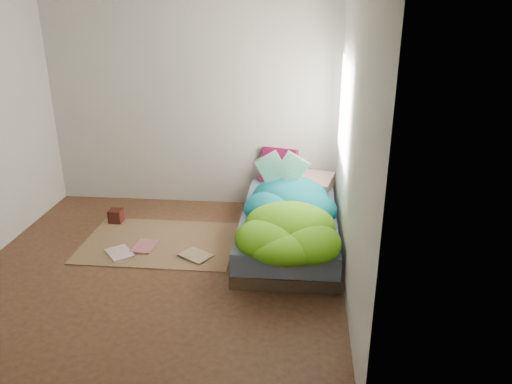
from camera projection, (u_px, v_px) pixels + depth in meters
ground at (159, 270)px, 4.80m from camera, size 3.50×3.50×0.00m
room_walls at (147, 102)px, 4.21m from camera, size 3.54×3.54×2.62m
bed at (289, 227)px, 5.30m from camera, size 1.00×2.00×0.34m
duvet at (289, 206)px, 4.97m from camera, size 0.96×1.84×0.34m
rug at (160, 242)px, 5.32m from camera, size 1.60×1.10×0.01m
pillow_floral at (307, 181)px, 5.94m from camera, size 0.66×0.51×0.13m
pillow_magenta at (279, 165)px, 6.02m from camera, size 0.44×0.23×0.42m
open_book at (282, 160)px, 5.35m from camera, size 0.47×0.11×0.29m
wooden_box at (116, 216)px, 5.77m from camera, size 0.15×0.15×0.15m
floor_book_a at (109, 256)px, 5.00m from camera, size 0.37×0.38×0.02m
floor_book_b at (135, 246)px, 5.21m from camera, size 0.25×0.32×0.03m
floor_book_c at (188, 260)px, 4.93m from camera, size 0.38×0.35×0.02m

